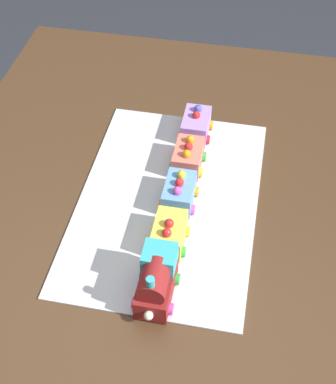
{
  "coord_description": "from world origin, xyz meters",
  "views": [
    {
      "loc": [
        -0.78,
        -0.22,
        1.67
      ],
      "look_at": [
        0.03,
        -0.06,
        0.77
      ],
      "focal_mm": 51.52,
      "sensor_mm": 36.0,
      "label": 1
    }
  ],
  "objects_px": {
    "cake_locomotive": "(156,280)",
    "cake_car_flatbed_lavender": "(196,125)",
    "dining_table": "(143,239)",
    "cake_car_gondola_coral": "(188,157)",
    "cake_car_caboose_sky_blue": "(179,193)",
    "cake_car_hopper_lemon": "(169,234)"
  },
  "relations": [
    {
      "from": "cake_car_caboose_sky_blue",
      "to": "cake_car_flatbed_lavender",
      "type": "distance_m",
      "value": 0.24
    },
    {
      "from": "cake_locomotive",
      "to": "cake_car_flatbed_lavender",
      "type": "distance_m",
      "value": 0.48
    },
    {
      "from": "cake_locomotive",
      "to": "dining_table",
      "type": "bearing_deg",
      "value": 20.86
    },
    {
      "from": "cake_car_caboose_sky_blue",
      "to": "cake_car_flatbed_lavender",
      "type": "bearing_deg",
      "value": 0.0
    },
    {
      "from": "cake_car_caboose_sky_blue",
      "to": "cake_car_gondola_coral",
      "type": "bearing_deg",
      "value": 0.0
    },
    {
      "from": "cake_locomotive",
      "to": "cake_car_caboose_sky_blue",
      "type": "distance_m",
      "value": 0.25
    },
    {
      "from": "cake_locomotive",
      "to": "cake_car_hopper_lemon",
      "type": "relative_size",
      "value": 1.4
    },
    {
      "from": "dining_table",
      "to": "cake_car_caboose_sky_blue",
      "type": "xyz_separation_m",
      "value": [
        0.04,
        -0.08,
        0.14
      ]
    },
    {
      "from": "dining_table",
      "to": "cake_car_gondola_coral",
      "type": "bearing_deg",
      "value": -27.17
    },
    {
      "from": "cake_car_flatbed_lavender",
      "to": "cake_car_hopper_lemon",
      "type": "bearing_deg",
      "value": 180.0
    },
    {
      "from": "cake_locomotive",
      "to": "cake_car_hopper_lemon",
      "type": "bearing_deg",
      "value": -0.0
    },
    {
      "from": "dining_table",
      "to": "cake_car_flatbed_lavender",
      "type": "distance_m",
      "value": 0.32
    },
    {
      "from": "cake_car_hopper_lemon",
      "to": "cake_car_flatbed_lavender",
      "type": "relative_size",
      "value": 1.0
    },
    {
      "from": "cake_car_caboose_sky_blue",
      "to": "cake_car_gondola_coral",
      "type": "distance_m",
      "value": 0.12
    },
    {
      "from": "cake_locomotive",
      "to": "cake_car_caboose_sky_blue",
      "type": "xyz_separation_m",
      "value": [
        0.25,
        -0.0,
        -0.02
      ]
    },
    {
      "from": "cake_locomotive",
      "to": "cake_car_flatbed_lavender",
      "type": "bearing_deg",
      "value": -0.0
    },
    {
      "from": "cake_car_gondola_coral",
      "to": "dining_table",
      "type": "bearing_deg",
      "value": 152.83
    },
    {
      "from": "cake_car_caboose_sky_blue",
      "to": "cake_locomotive",
      "type": "bearing_deg",
      "value": 180.0
    },
    {
      "from": "cake_locomotive",
      "to": "cake_car_flatbed_lavender",
      "type": "xyz_separation_m",
      "value": [
        0.48,
        -0.0,
        -0.02
      ]
    },
    {
      "from": "cake_car_gondola_coral",
      "to": "cake_car_flatbed_lavender",
      "type": "height_order",
      "value": "same"
    },
    {
      "from": "dining_table",
      "to": "cake_car_flatbed_lavender",
      "type": "height_order",
      "value": "cake_car_flatbed_lavender"
    },
    {
      "from": "cake_car_flatbed_lavender",
      "to": "dining_table",
      "type": "bearing_deg",
      "value": 163.76
    }
  ]
}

